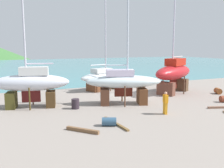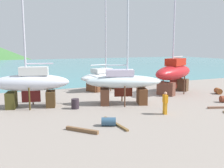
{
  "view_description": "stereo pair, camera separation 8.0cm",
  "coord_description": "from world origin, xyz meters",
  "px_view_note": "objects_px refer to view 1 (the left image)",
  "views": [
    {
      "loc": [
        -11.64,
        -21.7,
        4.86
      ],
      "look_at": [
        -2.32,
        -0.25,
        1.29
      ],
      "focal_mm": 40.08,
      "sensor_mm": 36.0,
      "label": 1
    },
    {
      "loc": [
        -11.56,
        -21.73,
        4.86
      ],
      "look_at": [
        -2.32,
        -0.25,
        1.29
      ],
      "focal_mm": 40.08,
      "sensor_mm": 36.0,
      "label": 2
    }
  ],
  "objects_px": {
    "sailboat_far_slipway": "(123,83)",
    "worker": "(165,103)",
    "sailboat_mid_port": "(174,73)",
    "barrel_tipped_right": "(109,122)",
    "barrel_ochre": "(75,104)",
    "sailboat_large_starboard": "(103,77)",
    "sailboat_small_center": "(31,83)",
    "barrel_blue_faded": "(218,91)"
  },
  "relations": [
    {
      "from": "sailboat_far_slipway",
      "to": "worker",
      "type": "height_order",
      "value": "sailboat_far_slipway"
    },
    {
      "from": "sailboat_mid_port",
      "to": "barrel_tipped_right",
      "type": "height_order",
      "value": "sailboat_mid_port"
    },
    {
      "from": "sailboat_mid_port",
      "to": "barrel_tipped_right",
      "type": "relative_size",
      "value": 12.15
    },
    {
      "from": "sailboat_mid_port",
      "to": "barrel_ochre",
      "type": "relative_size",
      "value": 13.7
    },
    {
      "from": "sailboat_mid_port",
      "to": "barrel_tipped_right",
      "type": "xyz_separation_m",
      "value": [
        -10.44,
        -7.47,
        -1.84
      ]
    },
    {
      "from": "sailboat_mid_port",
      "to": "sailboat_large_starboard",
      "type": "distance_m",
      "value": 7.6
    },
    {
      "from": "sailboat_far_slipway",
      "to": "sailboat_small_center",
      "type": "xyz_separation_m",
      "value": [
        -7.22,
        1.84,
        0.13
      ]
    },
    {
      "from": "sailboat_mid_port",
      "to": "barrel_tipped_right",
      "type": "bearing_deg",
      "value": 6.99
    },
    {
      "from": "barrel_blue_faded",
      "to": "barrel_ochre",
      "type": "xyz_separation_m",
      "value": [
        -15.07,
        -0.19,
        0.1
      ]
    },
    {
      "from": "sailboat_mid_port",
      "to": "sailboat_small_center",
      "type": "distance_m",
      "value": 14.31
    },
    {
      "from": "sailboat_small_center",
      "to": "barrel_ochre",
      "type": "xyz_separation_m",
      "value": [
        3.07,
        -1.84,
        -1.54
      ]
    },
    {
      "from": "worker",
      "to": "barrel_ochre",
      "type": "xyz_separation_m",
      "value": [
        -5.5,
        4.11,
        -0.46
      ]
    },
    {
      "from": "barrel_ochre",
      "to": "sailboat_large_starboard",
      "type": "bearing_deg",
      "value": 53.85
    },
    {
      "from": "sailboat_large_starboard",
      "to": "barrel_tipped_right",
      "type": "relative_size",
      "value": 11.38
    },
    {
      "from": "worker",
      "to": "barrel_blue_faded",
      "type": "distance_m",
      "value": 10.5
    },
    {
      "from": "sailboat_far_slipway",
      "to": "barrel_tipped_right",
      "type": "distance_m",
      "value": 6.19
    },
    {
      "from": "sailboat_mid_port",
      "to": "worker",
      "type": "relative_size",
      "value": 6.52
    },
    {
      "from": "sailboat_large_starboard",
      "to": "barrel_ochre",
      "type": "relative_size",
      "value": 12.83
    },
    {
      "from": "sailboat_large_starboard",
      "to": "sailboat_mid_port",
      "type": "bearing_deg",
      "value": -56.13
    },
    {
      "from": "sailboat_far_slipway",
      "to": "sailboat_small_center",
      "type": "distance_m",
      "value": 7.46
    },
    {
      "from": "sailboat_far_slipway",
      "to": "sailboat_small_center",
      "type": "height_order",
      "value": "sailboat_small_center"
    },
    {
      "from": "sailboat_mid_port",
      "to": "worker",
      "type": "xyz_separation_m",
      "value": [
        -5.71,
        -6.63,
        -1.25
      ]
    },
    {
      "from": "worker",
      "to": "barrel_blue_faded",
      "type": "height_order",
      "value": "worker"
    },
    {
      "from": "worker",
      "to": "sailboat_large_starboard",
      "type": "bearing_deg",
      "value": -77.69
    },
    {
      "from": "sailboat_large_starboard",
      "to": "sailboat_far_slipway",
      "type": "bearing_deg",
      "value": -117.48
    },
    {
      "from": "barrel_blue_faded",
      "to": "barrel_tipped_right",
      "type": "height_order",
      "value": "barrel_blue_faded"
    },
    {
      "from": "sailboat_far_slipway",
      "to": "barrel_blue_faded",
      "type": "height_order",
      "value": "sailboat_far_slipway"
    },
    {
      "from": "barrel_tipped_right",
      "to": "sailboat_large_starboard",
      "type": "bearing_deg",
      "value": 70.01
    },
    {
      "from": "sailboat_small_center",
      "to": "worker",
      "type": "bearing_deg",
      "value": 158.22
    },
    {
      "from": "sailboat_large_starboard",
      "to": "barrel_ochre",
      "type": "height_order",
      "value": "sailboat_large_starboard"
    },
    {
      "from": "barrel_tipped_right",
      "to": "sailboat_mid_port",
      "type": "bearing_deg",
      "value": 35.6
    },
    {
      "from": "barrel_tipped_right",
      "to": "barrel_ochre",
      "type": "bearing_deg",
      "value": 98.94
    },
    {
      "from": "barrel_ochre",
      "to": "sailboat_small_center",
      "type": "bearing_deg",
      "value": 149.05
    },
    {
      "from": "barrel_blue_faded",
      "to": "sailboat_far_slipway",
      "type": "bearing_deg",
      "value": -178.99
    },
    {
      "from": "sailboat_large_starboard",
      "to": "barrel_tipped_right",
      "type": "xyz_separation_m",
      "value": [
        -4.36,
        -11.99,
        -1.19
      ]
    },
    {
      "from": "sailboat_mid_port",
      "to": "sailboat_far_slipway",
      "type": "bearing_deg",
      "value": -9.0
    },
    {
      "from": "barrel_blue_faded",
      "to": "barrel_ochre",
      "type": "bearing_deg",
      "value": -179.27
    },
    {
      "from": "worker",
      "to": "barrel_blue_faded",
      "type": "xyz_separation_m",
      "value": [
        9.57,
        4.3,
        -0.56
      ]
    },
    {
      "from": "sailboat_far_slipway",
      "to": "sailboat_large_starboard",
      "type": "xyz_separation_m",
      "value": [
        0.99,
        7.04,
        -0.34
      ]
    },
    {
      "from": "barrel_ochre",
      "to": "sailboat_far_slipway",
      "type": "bearing_deg",
      "value": -0.01
    },
    {
      "from": "sailboat_large_starboard",
      "to": "barrel_blue_faded",
      "type": "relative_size",
      "value": 11.26
    },
    {
      "from": "sailboat_small_center",
      "to": "barrel_tipped_right",
      "type": "bearing_deg",
      "value": 132.53
    }
  ]
}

